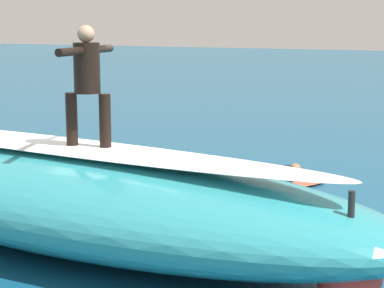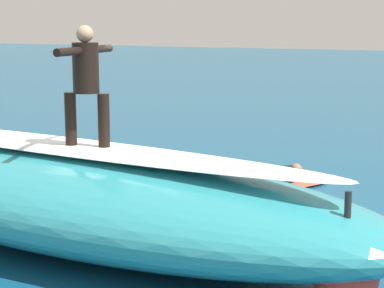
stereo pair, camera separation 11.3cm
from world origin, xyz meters
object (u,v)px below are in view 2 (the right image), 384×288
surfboard_riding (88,150)px  surfer_paddling (262,178)px  surfboard_paddling (269,187)px  surfer_riding (86,77)px  buoy_marker (345,272)px

surfboard_riding → surfer_paddling: (-0.90, -3.65, -1.01)m
surfboard_paddling → surfboard_riding: bearing=-156.6°
surfboard_paddling → surfer_paddling: 0.22m
surfer_paddling → surfboard_riding: bearing=-155.7°
surfer_riding → surfboard_paddling: bearing=-114.3°
surfer_riding → surfer_paddling: 4.22m
surfboard_riding → buoy_marker: size_ratio=1.74×
surfer_riding → surfer_paddling: surfer_riding is taller
surfboard_paddling → surfer_paddling: (0.09, 0.11, 0.18)m
surfboard_riding → buoy_marker: surfboard_riding is taller
buoy_marker → surfer_riding: bearing=-7.3°
surfboard_riding → buoy_marker: 3.55m
surfer_riding → surfboard_paddling: size_ratio=0.65×
surfer_riding → buoy_marker: size_ratio=1.29×
surfboard_riding → surfboard_paddling: (-0.99, -3.76, -1.18)m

